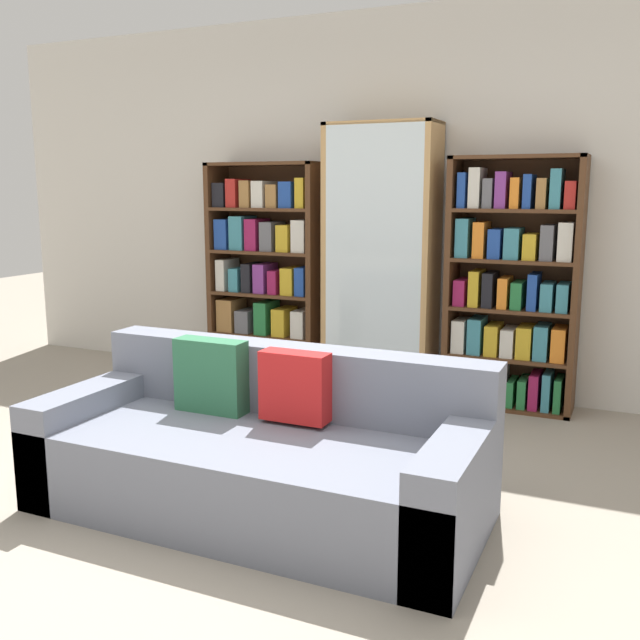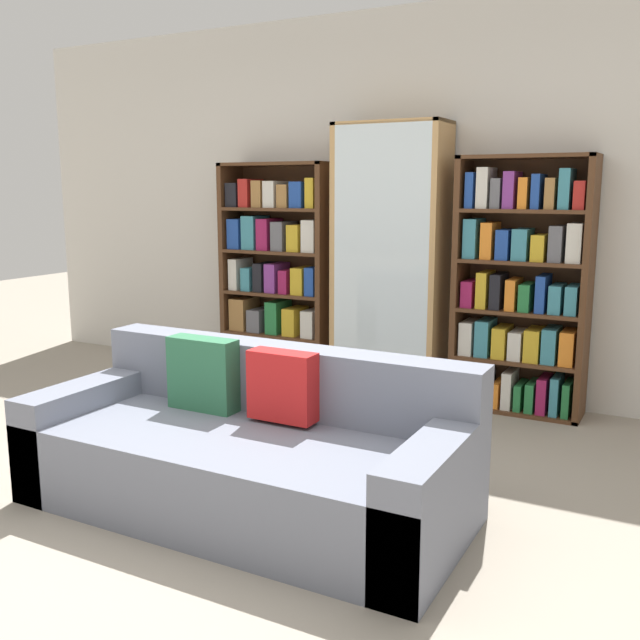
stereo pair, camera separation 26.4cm
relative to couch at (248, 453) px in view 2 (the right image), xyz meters
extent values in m
plane|color=gray|center=(-0.11, -0.39, -0.26)|extent=(16.00, 16.00, 0.00)
cube|color=beige|center=(-0.11, 2.27, 1.09)|extent=(6.89, 0.06, 2.70)
cube|color=slate|center=(0.00, -0.05, -0.07)|extent=(2.03, 0.89, 0.38)
cube|color=slate|center=(0.00, 0.30, 0.29)|extent=(2.03, 0.20, 0.33)
cube|color=slate|center=(-0.91, -0.05, -0.01)|extent=(0.20, 0.89, 0.50)
cube|color=slate|center=(0.92, -0.05, -0.01)|extent=(0.20, 0.89, 0.50)
cube|color=#2D6B47|center=(-0.35, 0.14, 0.30)|extent=(0.36, 0.12, 0.36)
cube|color=red|center=(0.11, 0.14, 0.30)|extent=(0.32, 0.12, 0.32)
cube|color=#4C2D19|center=(-1.52, 2.06, 0.57)|extent=(0.04, 0.32, 1.65)
cube|color=#4C2D19|center=(-0.66, 2.06, 0.57)|extent=(0.04, 0.32, 1.65)
cube|color=#4C2D19|center=(-1.09, 2.06, 1.38)|extent=(0.89, 0.32, 0.02)
cube|color=#4C2D19|center=(-1.09, 2.06, -0.25)|extent=(0.89, 0.32, 0.02)
cube|color=#4C2D19|center=(-1.09, 2.22, 0.57)|extent=(0.89, 0.01, 1.65)
cube|color=#4C2D19|center=(-1.09, 2.06, 0.09)|extent=(0.81, 0.32, 0.02)
cube|color=#4C2D19|center=(-1.09, 2.06, 0.41)|extent=(0.81, 0.32, 0.02)
cube|color=#4C2D19|center=(-1.09, 2.06, 0.73)|extent=(0.81, 0.32, 0.02)
cube|color=#4C2D19|center=(-1.09, 2.06, 1.05)|extent=(0.81, 0.32, 0.02)
cube|color=orange|center=(-1.40, 2.05, -0.12)|extent=(0.11, 0.24, 0.23)
cube|color=teal|center=(-1.25, 2.05, -0.13)|extent=(0.13, 0.24, 0.21)
cube|color=#8E1947|center=(-1.09, 2.05, -0.15)|extent=(0.12, 0.24, 0.17)
cube|color=#AD231E|center=(-0.93, 2.05, -0.11)|extent=(0.10, 0.24, 0.25)
cube|color=beige|center=(-0.78, 2.05, -0.10)|extent=(0.13, 0.24, 0.26)
cube|color=olive|center=(-1.40, 2.05, 0.22)|extent=(0.14, 0.24, 0.25)
cube|color=#5B5B60|center=(-1.25, 2.05, 0.19)|extent=(0.12, 0.24, 0.17)
cube|color=#237038|center=(-1.09, 2.05, 0.22)|extent=(0.10, 0.24, 0.25)
cube|color=gold|center=(-0.93, 2.05, 0.20)|extent=(0.11, 0.24, 0.21)
cube|color=beige|center=(-0.77, 2.05, 0.20)|extent=(0.10, 0.24, 0.20)
cube|color=beige|center=(-1.43, 2.05, 0.54)|extent=(0.08, 0.24, 0.24)
cube|color=teal|center=(-1.31, 2.05, 0.51)|extent=(0.08, 0.24, 0.18)
cube|color=black|center=(-1.20, 2.05, 0.53)|extent=(0.08, 0.24, 0.22)
cube|color=#7A3384|center=(-1.09, 2.05, 0.53)|extent=(0.09, 0.24, 0.22)
cube|color=#8E1947|center=(-0.98, 2.05, 0.51)|extent=(0.07, 0.24, 0.18)
cube|color=gold|center=(-0.86, 2.05, 0.52)|extent=(0.10, 0.24, 0.20)
cube|color=#1E4293|center=(-0.75, 2.05, 0.52)|extent=(0.08, 0.24, 0.21)
cube|color=#1E4293|center=(-1.42, 2.05, 0.86)|extent=(0.11, 0.24, 0.23)
cube|color=teal|center=(-1.29, 2.05, 0.87)|extent=(0.11, 0.24, 0.26)
cube|color=#8E1947|center=(-1.16, 2.05, 0.86)|extent=(0.10, 0.24, 0.24)
cube|color=#5B5B60|center=(-1.03, 2.05, 0.85)|extent=(0.10, 0.24, 0.22)
cube|color=gold|center=(-0.89, 2.05, 0.84)|extent=(0.10, 0.24, 0.20)
cube|color=beige|center=(-0.76, 2.05, 0.86)|extent=(0.11, 0.24, 0.24)
cube|color=black|center=(-1.43, 2.05, 1.15)|extent=(0.10, 0.24, 0.18)
cube|color=#AD231E|center=(-1.32, 2.05, 1.17)|extent=(0.08, 0.24, 0.21)
cube|color=olive|center=(-1.20, 2.05, 1.16)|extent=(0.08, 0.24, 0.20)
cube|color=beige|center=(-1.09, 2.05, 1.16)|extent=(0.10, 0.24, 0.20)
cube|color=olive|center=(-0.98, 2.05, 1.15)|extent=(0.09, 0.24, 0.17)
cube|color=#1E4293|center=(-0.86, 2.05, 1.16)|extent=(0.10, 0.24, 0.19)
cube|color=gold|center=(-0.75, 2.05, 1.17)|extent=(0.07, 0.24, 0.22)
cube|color=tan|center=(-0.52, 2.04, 0.70)|extent=(0.04, 0.36, 1.91)
cube|color=tan|center=(0.21, 2.04, 0.70)|extent=(0.04, 0.36, 1.91)
cube|color=tan|center=(-0.16, 2.04, 1.64)|extent=(0.78, 0.36, 0.02)
cube|color=tan|center=(-0.16, 2.04, -0.25)|extent=(0.78, 0.36, 0.02)
cube|color=tan|center=(-0.16, 2.22, 0.70)|extent=(0.78, 0.01, 1.91)
cube|color=silver|center=(-0.16, 1.87, 0.70)|extent=(0.70, 0.01, 1.88)
cube|color=tan|center=(-0.16, 2.04, 0.08)|extent=(0.70, 0.32, 0.02)
cube|color=tan|center=(-0.16, 2.04, 0.39)|extent=(0.70, 0.32, 0.02)
cube|color=tan|center=(-0.16, 2.04, 0.70)|extent=(0.70, 0.32, 0.02)
cube|color=tan|center=(-0.16, 2.04, 1.01)|extent=(0.70, 0.32, 0.02)
cube|color=tan|center=(-0.16, 2.04, 1.32)|extent=(0.70, 0.32, 0.02)
cylinder|color=silver|center=(-0.38, 2.04, -0.20)|extent=(0.01, 0.01, 0.06)
cone|color=silver|center=(-0.38, 2.04, -0.13)|extent=(0.09, 0.09, 0.08)
cylinder|color=silver|center=(-0.16, 2.05, -0.20)|extent=(0.01, 0.01, 0.06)
cone|color=silver|center=(-0.16, 2.05, -0.13)|extent=(0.09, 0.09, 0.08)
cylinder|color=silver|center=(0.06, 2.03, -0.20)|extent=(0.01, 0.01, 0.06)
cone|color=silver|center=(0.06, 2.03, -0.13)|extent=(0.09, 0.09, 0.08)
cylinder|color=silver|center=(-0.42, 2.04, 0.12)|extent=(0.01, 0.01, 0.07)
cone|color=silver|center=(-0.42, 2.04, 0.21)|extent=(0.09, 0.09, 0.09)
cylinder|color=silver|center=(-0.29, 2.05, 0.12)|extent=(0.01, 0.01, 0.07)
cone|color=silver|center=(-0.29, 2.05, 0.21)|extent=(0.09, 0.09, 0.09)
cylinder|color=silver|center=(-0.16, 2.04, 0.12)|extent=(0.01, 0.01, 0.07)
cone|color=silver|center=(-0.16, 2.04, 0.21)|extent=(0.09, 0.09, 0.09)
cylinder|color=silver|center=(-0.03, 2.05, 0.12)|extent=(0.01, 0.01, 0.07)
cone|color=silver|center=(-0.03, 2.05, 0.21)|extent=(0.09, 0.09, 0.09)
cylinder|color=silver|center=(0.11, 2.03, 0.12)|extent=(0.01, 0.01, 0.07)
cone|color=silver|center=(0.11, 2.03, 0.21)|extent=(0.09, 0.09, 0.09)
cylinder|color=silver|center=(-0.43, 2.05, 0.44)|extent=(0.01, 0.01, 0.09)
cone|color=silver|center=(-0.43, 2.05, 0.54)|extent=(0.08, 0.08, 0.11)
cylinder|color=silver|center=(-0.32, 2.05, 0.44)|extent=(0.01, 0.01, 0.09)
cone|color=silver|center=(-0.32, 2.05, 0.54)|extent=(0.08, 0.08, 0.11)
cylinder|color=silver|center=(-0.21, 2.06, 0.44)|extent=(0.01, 0.01, 0.09)
cone|color=silver|center=(-0.21, 2.06, 0.54)|extent=(0.08, 0.08, 0.11)
cylinder|color=silver|center=(-0.10, 2.05, 0.44)|extent=(0.01, 0.01, 0.09)
cone|color=silver|center=(-0.10, 2.05, 0.54)|extent=(0.08, 0.08, 0.11)
cylinder|color=silver|center=(0.01, 2.04, 0.44)|extent=(0.01, 0.01, 0.09)
cone|color=silver|center=(0.01, 2.04, 0.54)|extent=(0.08, 0.08, 0.11)
cylinder|color=silver|center=(0.12, 2.06, 0.44)|extent=(0.01, 0.01, 0.09)
cone|color=silver|center=(0.12, 2.06, 0.54)|extent=(0.08, 0.08, 0.11)
cylinder|color=silver|center=(-0.38, 2.04, 0.74)|extent=(0.01, 0.01, 0.07)
cone|color=silver|center=(-0.38, 2.04, 0.82)|extent=(0.09, 0.09, 0.09)
cylinder|color=silver|center=(-0.16, 2.05, 0.74)|extent=(0.01, 0.01, 0.07)
cone|color=silver|center=(-0.16, 2.05, 0.82)|extent=(0.09, 0.09, 0.09)
cylinder|color=silver|center=(0.06, 2.04, 0.74)|extent=(0.01, 0.01, 0.07)
cone|color=silver|center=(0.06, 2.04, 0.82)|extent=(0.09, 0.09, 0.09)
cylinder|color=silver|center=(-0.43, 2.05, 1.05)|extent=(0.01, 0.01, 0.07)
cone|color=silver|center=(-0.43, 2.05, 1.13)|extent=(0.08, 0.08, 0.08)
cylinder|color=silver|center=(-0.32, 2.06, 1.05)|extent=(0.01, 0.01, 0.07)
cone|color=silver|center=(-0.32, 2.06, 1.13)|extent=(0.08, 0.08, 0.08)
cylinder|color=silver|center=(-0.21, 2.04, 1.05)|extent=(0.01, 0.01, 0.07)
cone|color=silver|center=(-0.21, 2.04, 1.13)|extent=(0.08, 0.08, 0.08)
cylinder|color=silver|center=(-0.10, 2.05, 1.05)|extent=(0.01, 0.01, 0.07)
cone|color=silver|center=(-0.10, 2.05, 1.13)|extent=(0.08, 0.08, 0.08)
cylinder|color=silver|center=(0.01, 2.05, 1.05)|extent=(0.01, 0.01, 0.07)
cone|color=silver|center=(0.01, 2.05, 1.13)|extent=(0.08, 0.08, 0.08)
cylinder|color=silver|center=(0.12, 2.05, 1.05)|extent=(0.01, 0.01, 0.07)
cone|color=silver|center=(0.12, 2.05, 1.13)|extent=(0.08, 0.08, 0.08)
cylinder|color=silver|center=(-0.40, 2.02, 1.37)|extent=(0.01, 0.01, 0.08)
cone|color=silver|center=(-0.40, 2.02, 1.45)|extent=(0.09, 0.09, 0.09)
cylinder|color=silver|center=(-0.24, 2.03, 1.37)|extent=(0.01, 0.01, 0.08)
cone|color=silver|center=(-0.24, 2.03, 1.45)|extent=(0.09, 0.09, 0.09)
cylinder|color=silver|center=(-0.07, 2.04, 1.37)|extent=(0.01, 0.01, 0.08)
cone|color=silver|center=(-0.07, 2.04, 1.45)|extent=(0.09, 0.09, 0.09)
cylinder|color=silver|center=(0.09, 2.06, 1.37)|extent=(0.01, 0.01, 0.08)
cone|color=silver|center=(0.09, 2.06, 1.45)|extent=(0.09, 0.09, 0.09)
cube|color=#4C2D19|center=(0.35, 2.06, 0.58)|extent=(0.04, 0.32, 1.67)
cube|color=#4C2D19|center=(1.16, 2.06, 0.58)|extent=(0.04, 0.32, 1.67)
cube|color=#4C2D19|center=(0.76, 2.06, 1.40)|extent=(0.85, 0.32, 0.02)
cube|color=#4C2D19|center=(0.76, 2.06, -0.25)|extent=(0.85, 0.32, 0.02)
cube|color=#4C2D19|center=(0.76, 2.22, 0.58)|extent=(0.85, 0.01, 1.67)
cube|color=#4C2D19|center=(0.76, 2.06, 0.09)|extent=(0.77, 0.32, 0.02)
cube|color=#4C2D19|center=(0.76, 2.06, 0.41)|extent=(0.77, 0.32, 0.02)
cube|color=#4C2D19|center=(0.76, 2.06, 0.74)|extent=(0.77, 0.32, 0.02)
cube|color=#4C2D19|center=(0.76, 2.06, 1.06)|extent=(0.77, 0.32, 0.02)
cube|color=#237038|center=(0.42, 2.05, -0.11)|extent=(0.06, 0.24, 0.25)
cube|color=olive|center=(0.49, 2.05, -0.13)|extent=(0.06, 0.24, 0.21)
cube|color=#5B5B60|center=(0.56, 2.05, -0.12)|extent=(0.05, 0.24, 0.22)
cube|color=orange|center=(0.64, 2.05, -0.15)|extent=(0.05, 0.24, 0.17)
cube|color=beige|center=(0.72, 2.05, -0.11)|extent=(0.06, 0.24, 0.25)
cube|color=#237038|center=(0.79, 2.05, -0.15)|extent=(0.05, 0.24, 0.17)
cube|color=#237038|center=(0.87, 2.05, -0.14)|extent=(0.06, 0.24, 0.19)
cube|color=#8E1947|center=(0.94, 2.05, -0.12)|extent=(0.06, 0.24, 0.23)
cube|color=teal|center=(1.02, 2.05, -0.11)|extent=(0.05, 0.24, 0.25)
cube|color=#237038|center=(1.09, 2.05, -0.12)|extent=(0.05, 0.24, 0.22)
cube|color=beige|center=(0.43, 2.05, 0.21)|extent=(0.09, 0.24, 0.22)
cube|color=teal|center=(0.54, 2.05, 0.22)|extent=(0.09, 0.24, 0.24)
cube|color=gold|center=(0.65, 2.05, 0.20)|extent=(0.09, 0.24, 0.20)
cube|color=beige|center=(0.76, 2.05, 0.20)|extent=(0.08, 0.24, 0.19)
cube|color=gold|center=(0.86, 2.05, 0.21)|extent=(0.10, 0.24, 0.21)
cube|color=teal|center=(0.97, 2.05, 0.21)|extent=(0.09, 0.24, 0.22)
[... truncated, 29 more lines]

